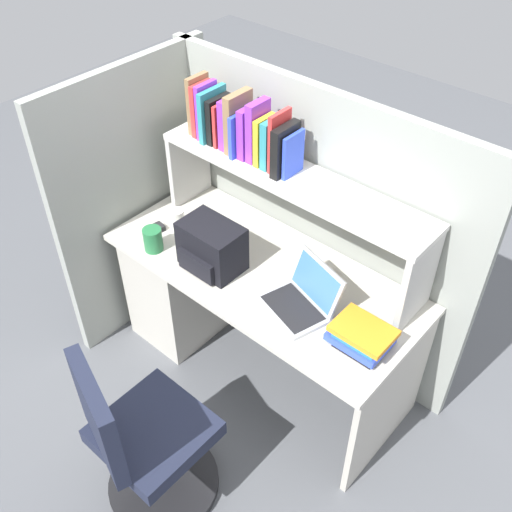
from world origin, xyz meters
The scene contains 13 objects.
ground_plane centered at (0.00, 0.00, 0.00)m, with size 8.00×8.00×0.00m, color #595B60.
desk centered at (-0.39, 0.00, 0.40)m, with size 1.60×0.70×0.73m.
cubicle_partition_rear centered at (0.00, 0.38, 0.78)m, with size 1.84×0.05×1.55m, color #939991.
cubicle_partition_left centered at (-0.85, -0.05, 0.78)m, with size 0.05×1.06×1.55m, color #939991.
overhead_hutch centered at (0.00, 0.20, 1.08)m, with size 1.44×0.28×0.45m.
reference_books_on_shelf centered at (-0.31, 0.20, 1.31)m, with size 0.63×0.18×0.29m.
laptop centered at (0.30, -0.07, 0.78)m, with size 0.37×0.34×0.22m.
backpack centered at (-0.21, -0.14, 0.85)m, with size 0.30×0.23×0.24m.
computer_mouse centered at (-0.62, -0.15, 0.75)m, with size 0.06×0.10×0.03m, color #262628.
paper_cup centered at (-0.56, -0.04, 0.78)m, with size 0.08×0.08×0.10m, color white.
snack_canister centered at (-0.51, -0.25, 0.79)m, with size 0.10×0.10×0.13m, color #26723F.
desk_book_stack centered at (0.63, -0.08, 0.78)m, with size 0.26×0.21×0.11m.
office_chair centered at (0.11, -0.91, 0.39)m, with size 0.52×0.54×0.93m.
Camera 1 is at (1.38, -1.63, 2.69)m, focal length 41.68 mm.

